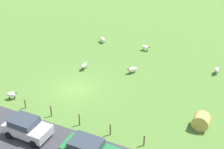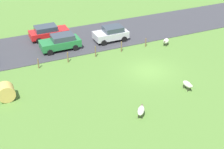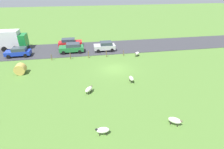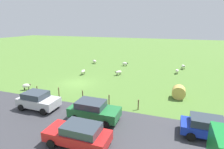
# 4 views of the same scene
# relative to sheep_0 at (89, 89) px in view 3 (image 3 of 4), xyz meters

# --- Properties ---
(ground_plane) EXTENTS (160.00, 160.00, 0.00)m
(ground_plane) POSITION_rel_sheep_0_xyz_m (5.88, -4.23, -0.51)
(ground_plane) COLOR #517A33
(road_strip) EXTENTS (8.00, 80.00, 0.06)m
(road_strip) POSITION_rel_sheep_0_xyz_m (15.78, -4.23, -0.48)
(road_strip) COLOR #38383D
(road_strip) RESTS_ON ground_plane
(sheep_0) EXTENTS (1.24, 1.12, 0.77)m
(sheep_0) POSITION_rel_sheep_0_xyz_m (0.00, 0.00, 0.00)
(sheep_0) COLOR silver
(sheep_0) RESTS_ON ground_plane
(sheep_2) EXTENTS (0.59, 1.22, 0.74)m
(sheep_2) POSITION_rel_sheep_0_xyz_m (-6.65, -0.76, -0.03)
(sheep_2) COLOR white
(sheep_2) RESTS_ON ground_plane
(sheep_3) EXTENTS (1.20, 0.53, 0.79)m
(sheep_3) POSITION_rel_sheep_0_xyz_m (1.62, -5.53, 0.03)
(sheep_3) COLOR silver
(sheep_3) RESTS_ON ground_plane
(sheep_4) EXTENTS (1.10, 1.24, 0.78)m
(sheep_4) POSITION_rel_sheep_0_xyz_m (-6.61, -7.30, 0.00)
(sheep_4) COLOR silver
(sheep_4) RESTS_ON ground_plane
(sheep_5) EXTENTS (0.97, 1.06, 0.81)m
(sheep_5) POSITION_rel_sheep_0_xyz_m (10.25, -8.89, 0.03)
(sheep_5) COLOR silver
(sheep_5) RESTS_ON ground_plane
(hay_bale_0) EXTENTS (1.24, 1.46, 1.45)m
(hay_bale_0) POSITION_rel_sheep_0_xyz_m (6.66, 9.15, 0.21)
(hay_bale_0) COLOR tan
(hay_bale_0) RESTS_ON ground_plane
(fence_post_0) EXTENTS (0.12, 0.12, 1.01)m
(fence_post_0) POSITION_rel_sheep_0_xyz_m (10.91, -6.64, -0.01)
(fence_post_0) COLOR brown
(fence_post_0) RESTS_ON ground_plane
(fence_post_1) EXTENTS (0.12, 0.12, 1.19)m
(fence_post_1) POSITION_rel_sheep_0_xyz_m (10.91, -3.62, 0.08)
(fence_post_1) COLOR brown
(fence_post_1) RESTS_ON ground_plane
(fence_post_2) EXTENTS (0.12, 0.12, 1.23)m
(fence_post_2) POSITION_rel_sheep_0_xyz_m (10.91, -0.59, 0.10)
(fence_post_2) COLOR brown
(fence_post_2) RESTS_ON ground_plane
(fence_post_3) EXTENTS (0.12, 0.12, 1.12)m
(fence_post_3) POSITION_rel_sheep_0_xyz_m (10.91, 2.44, 0.05)
(fence_post_3) COLOR brown
(fence_post_3) RESTS_ON ground_plane
(fence_post_4) EXTENTS (0.12, 0.12, 1.04)m
(fence_post_4) POSITION_rel_sheep_0_xyz_m (10.91, 5.46, 0.01)
(fence_post_4) COLOR brown
(fence_post_4) RESTS_ON ground_plane
(truck_0) EXTENTS (2.74, 4.54, 3.57)m
(truck_0) POSITION_rel_sheep_0_xyz_m (17.75, 13.00, 1.42)
(truck_0) COLOR #197F33
(truck_0) RESTS_ON road_strip
(car_0) EXTENTS (2.20, 4.34, 1.66)m
(car_0) POSITION_rel_sheep_0_xyz_m (14.12, 2.21, 0.41)
(car_0) COLOR #237238
(car_0) RESTS_ON road_strip
(car_2) EXTENTS (2.18, 3.91, 1.66)m
(car_2) POSITION_rel_sheep_0_xyz_m (14.01, -3.80, 0.41)
(car_2) COLOR #B7B7BC
(car_2) RESTS_ON road_strip
(car_3) EXTENTS (2.04, 4.12, 1.53)m
(car_3) POSITION_rel_sheep_0_xyz_m (13.68, 11.25, 0.35)
(car_3) COLOR #1933B2
(car_3) RESTS_ON road_strip
(car_4) EXTENTS (2.13, 4.51, 1.57)m
(car_4) POSITION_rel_sheep_0_xyz_m (17.59, 2.70, 0.37)
(car_4) COLOR red
(car_4) RESTS_ON road_strip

